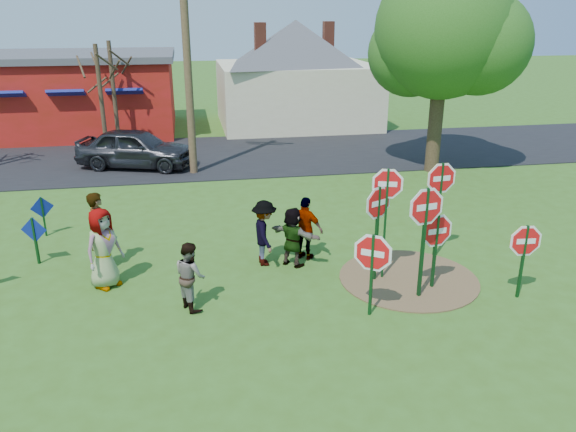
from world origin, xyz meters
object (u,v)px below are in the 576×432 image
object	(u,v)px
stop_sign_b	(387,196)
person_a	(103,248)
stop_sign_c	(425,218)
suv	(135,148)
stop_sign_a	(373,258)
stop_sign_d	(441,187)
leafy_tree	(446,37)
person_b	(100,231)
utility_pole	(186,41)

from	to	relation	value
stop_sign_b	person_a	size ratio (longest dim) A/B	1.49
stop_sign_c	suv	world-z (taller)	stop_sign_c
stop_sign_a	stop_sign_b	xyz separation A→B (m)	(0.80, 1.56, 0.76)
stop_sign_a	suv	world-z (taller)	stop_sign_a
stop_sign_d	leafy_tree	distance (m)	8.91
stop_sign_a	leafy_tree	distance (m)	12.26
stop_sign_b	person_a	bearing A→B (deg)	-169.54
stop_sign_b	person_b	distance (m)	6.76
stop_sign_b	person_a	xyz separation A→B (m)	(-6.24, 0.71, -1.09)
leafy_tree	stop_sign_d	bearing A→B (deg)	-114.05
stop_sign_c	person_a	world-z (taller)	stop_sign_c
stop_sign_c	utility_pole	distance (m)	12.11
utility_pole	leafy_tree	xyz separation A→B (m)	(9.21, -1.25, 0.12)
utility_pole	stop_sign_b	bearing A→B (deg)	-67.23
stop_sign_c	stop_sign_d	world-z (taller)	stop_sign_c
stop_sign_a	person_a	bearing A→B (deg)	-169.69
stop_sign_a	stop_sign_d	bearing A→B (deg)	77.49
stop_sign_a	suv	distance (m)	13.66
person_a	utility_pole	world-z (taller)	utility_pole
stop_sign_a	stop_sign_d	distance (m)	3.55
person_b	stop_sign_c	bearing A→B (deg)	-120.59
stop_sign_c	stop_sign_d	xyz separation A→B (m)	(1.21, 1.92, 0.03)
suv	stop_sign_d	bearing A→B (deg)	-123.62
stop_sign_d	leafy_tree	world-z (taller)	leafy_tree
stop_sign_d	person_a	size ratio (longest dim) A/B	1.40
person_a	utility_pole	bearing A→B (deg)	30.41
leafy_tree	utility_pole	bearing A→B (deg)	172.27
person_b	stop_sign_b	bearing A→B (deg)	-113.99
stop_sign_a	leafy_tree	size ratio (longest dim) A/B	0.25
stop_sign_c	suv	bearing A→B (deg)	108.70
person_b	utility_pole	distance (m)	9.21
stop_sign_b	suv	xyz separation A→B (m)	(-6.30, 10.94, -1.21)
utility_pole	stop_sign_a	bearing A→B (deg)	-73.76
stop_sign_a	person_b	world-z (taller)	stop_sign_a
stop_sign_c	stop_sign_d	distance (m)	2.27
stop_sign_c	utility_pole	xyz separation A→B (m)	(-4.59, 10.80, 3.00)
stop_sign_d	leafy_tree	xyz separation A→B (m)	(3.41, 7.63, 3.09)
stop_sign_d	suv	world-z (taller)	stop_sign_d
stop_sign_b	person_b	bearing A→B (deg)	-178.26
stop_sign_d	person_b	xyz separation A→B (m)	(-8.14, 0.86, -0.91)
stop_sign_d	suv	bearing A→B (deg)	123.12
stop_sign_c	person_a	xyz separation A→B (m)	(-6.73, 1.74, -0.90)
person_b	utility_pole	bearing A→B (deg)	-24.96
stop_sign_d	person_b	bearing A→B (deg)	168.59
stop_sign_c	stop_sign_b	bearing A→B (deg)	104.42
person_b	suv	size ratio (longest dim) A/B	0.42
utility_pole	leafy_tree	world-z (taller)	utility_pole
stop_sign_b	utility_pole	size ratio (longest dim) A/B	0.30
person_a	suv	bearing A→B (deg)	43.97
stop_sign_a	utility_pole	world-z (taller)	utility_pole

